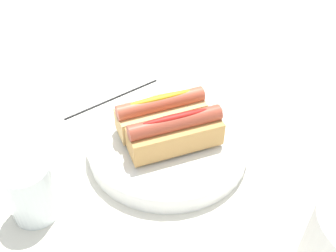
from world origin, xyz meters
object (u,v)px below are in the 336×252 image
object	(u,v)px
hotdog_front	(161,113)
water_glass	(32,193)
serving_bowl	(168,142)
chopstick_near	(113,98)
hotdog_back	(175,132)

from	to	relation	value
hotdog_front	water_glass	bearing A→B (deg)	10.13
serving_bowl	hotdog_front	world-z (taller)	hotdog_front
hotdog_front	chopstick_near	world-z (taller)	hotdog_front
water_glass	chopstick_near	world-z (taller)	water_glass
hotdog_back	hotdog_front	bearing A→B (deg)	-95.57
serving_bowl	hotdog_back	distance (m)	0.05
water_glass	chopstick_near	distance (m)	0.29
water_glass	serving_bowl	bearing A→B (deg)	-176.51
hotdog_back	chopstick_near	size ratio (longest dim) A/B	0.71
hotdog_front	chopstick_near	bearing A→B (deg)	-81.99
serving_bowl	water_glass	world-z (taller)	water_glass
chopstick_near	hotdog_back	bearing A→B (deg)	86.53
hotdog_back	water_glass	world-z (taller)	hotdog_back
hotdog_back	chopstick_near	xyz separation A→B (m)	(0.02, -0.22, -0.06)
hotdog_back	chopstick_near	world-z (taller)	hotdog_back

